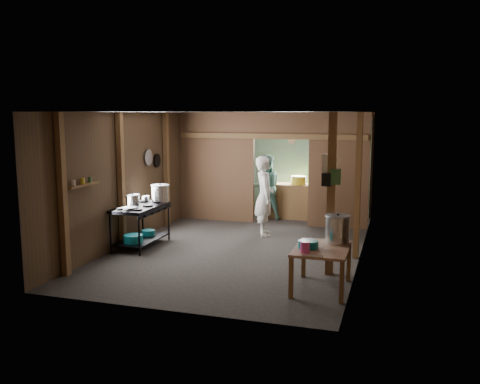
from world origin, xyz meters
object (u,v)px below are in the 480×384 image
(gas_range, at_px, (141,226))
(cook, at_px, (264,196))
(yellow_tub, at_px, (298,180))
(stock_pot, at_px, (337,230))
(pink_bucket, at_px, (305,247))
(prep_table, at_px, (321,268))
(stove_pot_large, at_px, (160,194))

(gas_range, xyz_separation_m, cook, (2.05, 1.64, 0.44))
(cook, bearing_deg, yellow_tub, -32.26)
(gas_range, relative_size, stock_pot, 3.07)
(yellow_tub, height_order, cook, cook)
(cook, bearing_deg, pink_bucket, -178.44)
(prep_table, relative_size, cook, 0.64)
(yellow_tub, bearing_deg, gas_range, -123.86)
(stove_pot_large, xyz_separation_m, yellow_tub, (2.24, 3.05, -0.02))
(yellow_tub, bearing_deg, stove_pot_large, -126.21)
(gas_range, relative_size, pink_bucket, 8.62)
(stock_pot, distance_m, pink_bucket, 0.79)
(stove_pot_large, height_order, yellow_tub, stove_pot_large)
(pink_bucket, bearing_deg, yellow_tub, 101.76)
(gas_range, height_order, pink_bucket, gas_range)
(stock_pot, relative_size, cook, 0.26)
(stove_pot_large, height_order, cook, cook)
(gas_range, xyz_separation_m, yellow_tub, (2.41, 3.59, 0.55))
(prep_table, distance_m, stock_pot, 0.65)
(pink_bucket, height_order, cook, cook)
(pink_bucket, distance_m, yellow_tub, 5.47)
(gas_range, height_order, prep_table, gas_range)
(prep_table, relative_size, stove_pot_large, 2.93)
(prep_table, relative_size, yellow_tub, 2.90)
(pink_bucket, bearing_deg, gas_range, 153.38)
(gas_range, distance_m, pink_bucket, 3.95)
(prep_table, height_order, stock_pot, stock_pot)
(stock_pot, bearing_deg, yellow_tub, 107.66)
(stove_pot_large, bearing_deg, gas_range, -107.73)
(stock_pot, distance_m, yellow_tub, 4.89)
(prep_table, xyz_separation_m, cook, (-1.66, 3.06, 0.53))
(gas_range, bearing_deg, yellow_tub, 56.14)
(pink_bucket, bearing_deg, stove_pot_large, 145.57)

